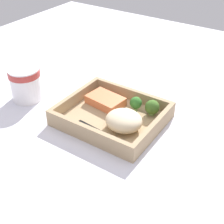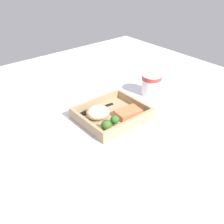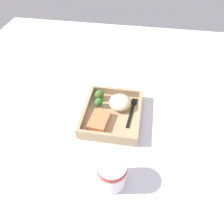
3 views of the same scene
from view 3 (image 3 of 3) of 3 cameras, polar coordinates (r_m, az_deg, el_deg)
name	(u,v)px [view 3 (image 3 of 3)]	position (r cm, az deg, el deg)	size (l,w,h in cm)	color
ground_plane	(112,119)	(84.41, 0.00, -1.75)	(160.00, 160.00, 2.00)	silver
takeout_tray	(112,116)	(83.23, 0.00, -1.01)	(25.00, 21.22, 1.20)	tan
tray_rim	(112,112)	(81.66, 0.00, 0.04)	(25.00, 21.22, 3.15)	tan
salmon_fillet	(99,121)	(79.36, -3.37, -2.26)	(9.57, 6.34, 2.32)	#E27547
mashed_potatoes	(120,102)	(84.44, 2.11, 2.54)	(8.98, 8.48, 4.48)	beige
broccoli_floret_1	(99,95)	(87.79, -3.34, 4.50)	(3.70, 3.70, 4.16)	#79A25C
broccoli_floret_2	(99,102)	(84.45, -3.47, 2.56)	(3.19, 3.19, 4.02)	#80A167
fork	(132,110)	(84.45, 5.24, 0.42)	(15.88, 3.07, 0.44)	black
paper_cup	(112,172)	(63.97, -0.03, -15.52)	(8.64, 8.64, 9.33)	white
receipt_slip	(71,160)	(73.20, -10.69, -12.23)	(8.25, 13.05, 0.24)	white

